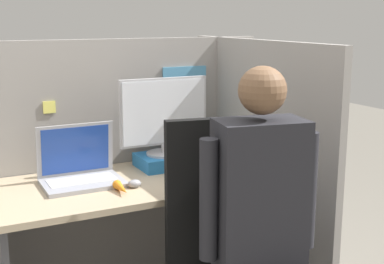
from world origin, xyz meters
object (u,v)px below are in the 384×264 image
object	(u,v)px
carrot_toy	(121,188)
person	(268,219)
paper_box	(165,161)
monitor	(164,116)
office_chair	(238,258)
stapler	(232,159)
laptop	(81,172)
coffee_mug	(224,151)

from	to	relation	value
carrot_toy	person	distance (m)	0.73
paper_box	person	bearing A→B (deg)	-88.97
monitor	office_chair	distance (m)	0.90
stapler	office_chair	distance (m)	0.79
stapler	person	world-z (taller)	person
monitor	person	bearing A→B (deg)	-88.97
laptop	paper_box	bearing A→B (deg)	9.69
carrot_toy	monitor	bearing A→B (deg)	41.50
paper_box	monitor	xyz separation A→B (m)	(0.00, 0.00, 0.24)
monitor	office_chair	bearing A→B (deg)	-91.03
stapler	person	bearing A→B (deg)	-111.94
laptop	carrot_toy	distance (m)	0.26
monitor	person	distance (m)	0.97
stapler	person	xyz separation A→B (m)	(-0.34, -0.83, 0.00)
laptop	carrot_toy	xyz separation A→B (m)	(0.12, -0.23, -0.03)
paper_box	stapler	distance (m)	0.37
person	coffee_mug	distance (m)	1.00
laptop	stapler	world-z (taller)	laptop
office_chair	person	bearing A→B (deg)	-79.48
stapler	carrot_toy	xyz separation A→B (m)	(-0.70, -0.20, -0.00)
paper_box	office_chair	bearing A→B (deg)	-91.03
monitor	stapler	bearing A→B (deg)	-16.69
coffee_mug	laptop	bearing A→B (deg)	-174.49
paper_box	person	distance (m)	0.94
carrot_toy	person	xyz separation A→B (m)	(0.37, -0.63, 0.01)
person	office_chair	bearing A→B (deg)	100.52
carrot_toy	person	bearing A→B (deg)	-59.71
laptop	office_chair	world-z (taller)	office_chair
stapler	office_chair	world-z (taller)	office_chair
office_chair	stapler	bearing A→B (deg)	61.24
monitor	person	xyz separation A→B (m)	(0.02, -0.94, -0.25)
person	coffee_mug	xyz separation A→B (m)	(0.35, 0.93, 0.02)
stapler	coffee_mug	bearing A→B (deg)	83.53
stapler	coffee_mug	world-z (taller)	coffee_mug
paper_box	coffee_mug	world-z (taller)	coffee_mug
carrot_toy	coffee_mug	distance (m)	0.78
monitor	carrot_toy	world-z (taller)	monitor
office_chair	laptop	bearing A→B (deg)	123.79
office_chair	coffee_mug	world-z (taller)	office_chair
laptop	office_chair	xyz separation A→B (m)	(0.46, -0.69, -0.25)
carrot_toy	office_chair	size ratio (longest dim) A/B	0.14
laptop	carrot_toy	size ratio (longest dim) A/B	2.37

